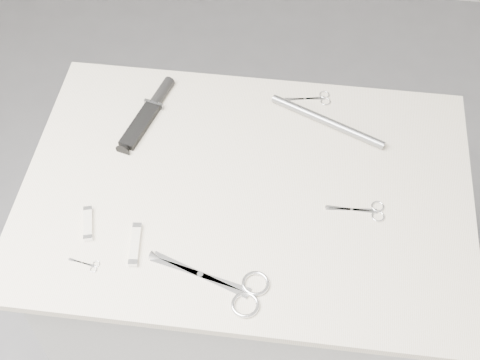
# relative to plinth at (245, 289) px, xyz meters

# --- Properties ---
(ground) EXTENTS (4.00, 4.00, 0.01)m
(ground) POSITION_rel_plinth_xyz_m (0.00, 0.00, -0.46)
(ground) COLOR gray
(ground) RESTS_ON ground
(plinth) EXTENTS (0.90, 0.60, 0.90)m
(plinth) POSITION_rel_plinth_xyz_m (0.00, 0.00, 0.00)
(plinth) COLOR #B3B3B0
(plinth) RESTS_ON ground
(display_board) EXTENTS (1.00, 0.70, 0.02)m
(display_board) POSITION_rel_plinth_xyz_m (0.00, 0.00, 0.46)
(display_board) COLOR beige
(display_board) RESTS_ON plinth
(large_shears) EXTENTS (0.25, 0.13, 0.01)m
(large_shears) POSITION_rel_plinth_xyz_m (0.00, -0.25, 0.47)
(large_shears) COLOR silver
(large_shears) RESTS_ON display_board
(embroidery_scissors_a) EXTENTS (0.13, 0.06, 0.00)m
(embroidery_scissors_a) POSITION_rel_plinth_xyz_m (0.27, -0.03, 0.47)
(embroidery_scissors_a) COLOR silver
(embroidery_scissors_a) RESTS_ON display_board
(embroidery_scissors_b) EXTENTS (0.11, 0.05, 0.00)m
(embroidery_scissors_b) POSITION_rel_plinth_xyz_m (0.14, 0.29, 0.47)
(embroidery_scissors_b) COLOR silver
(embroidery_scissors_b) RESTS_ON display_board
(tiny_scissors) EXTENTS (0.07, 0.03, 0.00)m
(tiny_scissors) POSITION_rel_plinth_xyz_m (-0.30, -0.24, 0.47)
(tiny_scissors) COLOR silver
(tiny_scissors) RESTS_ON display_board
(sheathed_knife) EXTENTS (0.10, 0.24, 0.03)m
(sheathed_knife) POSITION_rel_plinth_xyz_m (-0.26, 0.20, 0.48)
(sheathed_knife) COLOR black
(sheathed_knife) RESTS_ON display_board
(pocket_knife_a) EXTENTS (0.03, 0.10, 0.01)m
(pocket_knife_a) POSITION_rel_plinth_xyz_m (-0.21, -0.18, 0.48)
(pocket_knife_a) COLOR silver
(pocket_knife_a) RESTS_ON display_board
(pocket_knife_b) EXTENTS (0.04, 0.09, 0.01)m
(pocket_knife_b) POSITION_rel_plinth_xyz_m (-0.32, -0.14, 0.48)
(pocket_knife_b) COLOR silver
(pocket_knife_b) RESTS_ON display_board
(metal_rail) EXTENTS (0.28, 0.14, 0.02)m
(metal_rail) POSITION_rel_plinth_xyz_m (0.17, 0.21, 0.48)
(metal_rail) COLOR gray
(metal_rail) RESTS_ON display_board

